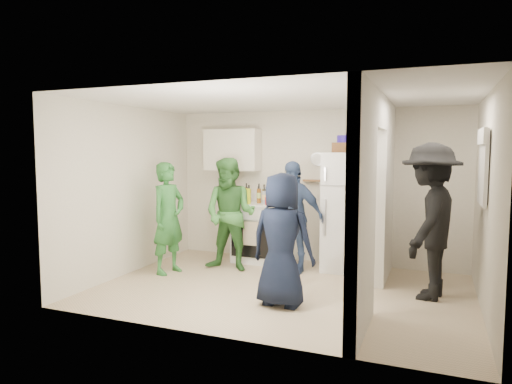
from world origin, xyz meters
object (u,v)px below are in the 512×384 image
at_px(stove, 260,232).
at_px(person_denim, 292,217).
at_px(wicker_basket, 345,148).
at_px(person_green_left, 169,218).
at_px(blue_bowl, 345,139).
at_px(person_nook, 430,221).
at_px(person_green_center, 230,214).
at_px(person_navy, 282,240).
at_px(yellow_cup_stack_top, 365,144).
at_px(fridge, 349,212).

distance_m(stove, person_denim, 0.88).
xyz_separation_m(wicker_basket, person_green_left, (-2.39, -1.21, -1.05)).
distance_m(stove, blue_bowl, 2.06).
bearing_deg(person_nook, blue_bowl, -116.91).
relative_size(blue_bowl, person_green_left, 0.14).
height_order(stove, wicker_basket, wicker_basket).
relative_size(stove, person_denim, 0.58).
bearing_deg(person_green_center, stove, 72.57).
bearing_deg(person_navy, person_denim, -72.77).
bearing_deg(wicker_basket, stove, -179.17).
bearing_deg(person_denim, person_green_left, -150.78).
distance_m(yellow_cup_stack_top, person_denim, 1.52).
xyz_separation_m(person_denim, person_navy, (0.35, -1.54, -0.05)).
xyz_separation_m(fridge, blue_bowl, (-0.10, 0.05, 1.11)).
bearing_deg(stove, person_denim, -31.81).
height_order(wicker_basket, person_green_center, wicker_basket).
height_order(yellow_cup_stack_top, person_nook, yellow_cup_stack_top).
height_order(wicker_basket, yellow_cup_stack_top, yellow_cup_stack_top).
relative_size(stove, person_nook, 0.50).
distance_m(yellow_cup_stack_top, person_nook, 1.61).
xyz_separation_m(blue_bowl, person_green_left, (-2.39, -1.21, -1.18)).
height_order(blue_bowl, person_navy, blue_bowl).
bearing_deg(person_green_left, person_nook, -74.42).
bearing_deg(person_denim, person_navy, -72.34).
distance_m(wicker_basket, yellow_cup_stack_top, 0.36).
xyz_separation_m(yellow_cup_stack_top, person_denim, (-1.02, -0.30, -1.09)).
distance_m(fridge, blue_bowl, 1.12).
distance_m(stove, person_navy, 2.24).
xyz_separation_m(fridge, person_green_left, (-2.49, -1.16, -0.07)).
distance_m(fridge, person_green_center, 1.83).
distance_m(wicker_basket, person_denim, 1.33).
distance_m(stove, person_nook, 2.87).
xyz_separation_m(blue_bowl, person_nook, (1.26, -1.02, -1.05)).
bearing_deg(blue_bowl, stove, -179.17).
xyz_separation_m(person_green_left, person_green_center, (0.79, 0.49, 0.03)).
distance_m(wicker_basket, person_navy, 2.29).
relative_size(blue_bowl, person_nook, 0.12).
bearing_deg(blue_bowl, person_denim, -147.50).
height_order(person_green_left, person_green_center, person_green_center).
height_order(wicker_basket, blue_bowl, blue_bowl).
bearing_deg(blue_bowl, fridge, -26.57).
height_order(blue_bowl, person_denim, blue_bowl).
xyz_separation_m(yellow_cup_stack_top, person_green_left, (-2.71, -1.06, -1.10)).
relative_size(person_green_center, person_navy, 1.09).
relative_size(stove, yellow_cup_stack_top, 3.91).
xyz_separation_m(fridge, wicker_basket, (-0.10, 0.05, 0.98)).
xyz_separation_m(fridge, person_navy, (-0.45, -1.93, -0.11)).
relative_size(stove, person_navy, 0.62).
xyz_separation_m(fridge, person_green_center, (-1.70, -0.67, -0.04)).
xyz_separation_m(person_green_left, person_denim, (1.69, 0.77, 0.01)).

